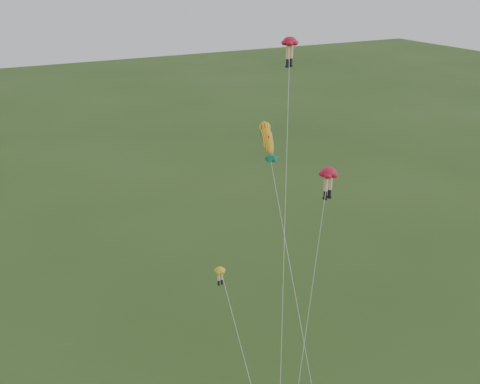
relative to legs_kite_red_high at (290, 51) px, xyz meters
name	(u,v)px	position (x,y,z in m)	size (l,w,h in m)	color
legs_kite_red_high	(290,51)	(0.00, 0.00, 0.00)	(8.93, 13.82, 22.99)	red
legs_kite_red_mid	(328,177)	(1.70, -3.56, -9.26)	(8.04, 8.38, 13.47)	red
legs_kite_yellow	(223,282)	(-8.55, -5.77, -14.59)	(1.81, 10.14, 8.24)	gold
fish_kite	(267,140)	(-3.05, -2.18, -5.92)	(2.62, 11.75, 17.49)	yellow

